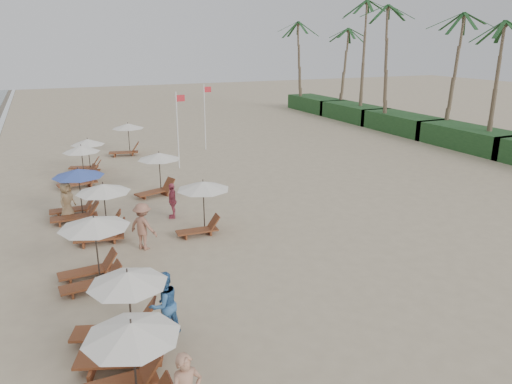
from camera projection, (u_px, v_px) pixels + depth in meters
name	position (u px, v px, depth m)	size (l,w,h in m)	color
ground	(317.00, 295.00, 15.44)	(160.00, 160.00, 0.00)	tan
shrub_hedge	(469.00, 138.00, 36.38)	(3.20, 53.00, 1.60)	#193D1C
palm_row	(475.00, 10.00, 34.41)	(7.00, 52.00, 12.30)	brown
lounger_station_0	(123.00, 369.00, 10.35)	(2.49, 2.12, 2.12)	brown
lounger_station_1	(119.00, 320.00, 12.25)	(2.67, 2.68, 2.29)	brown
lounger_station_2	(90.00, 250.00, 15.79)	(2.55, 2.32, 2.34)	brown
lounger_station_3	(99.00, 213.00, 19.56)	(2.57, 2.18, 2.31)	brown
lounger_station_4	(75.00, 195.00, 21.77)	(2.65, 2.30, 2.33)	brown
lounger_station_5	(78.00, 168.00, 26.91)	(2.62, 2.26, 2.25)	brown
lounger_station_6	(86.00, 156.00, 29.52)	(2.35, 2.10, 2.09)	brown
inland_station_0	(201.00, 199.00, 19.99)	(2.51, 2.24, 2.22)	brown
inland_station_1	(157.00, 170.00, 25.09)	(2.71, 2.24, 2.22)	brown
inland_station_2	(126.00, 136.00, 34.04)	(2.76, 2.24, 2.22)	brown
beachgoer_mid_a	(164.00, 304.00, 13.08)	(0.91, 0.71, 1.88)	#33639B
beachgoer_mid_b	(143.00, 226.00, 18.58)	(1.22, 0.70, 1.88)	#9C654F
beachgoer_far_a	(172.00, 201.00, 21.96)	(0.97, 0.40, 1.65)	#BA4A60
beachgoer_far_b	(67.00, 201.00, 21.74)	(0.86, 0.56, 1.77)	tan
flag_pole_near	(178.00, 127.00, 30.05)	(0.60, 0.08, 4.83)	silver
flag_pole_far	(205.00, 114.00, 35.39)	(0.60, 0.08, 4.84)	silver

